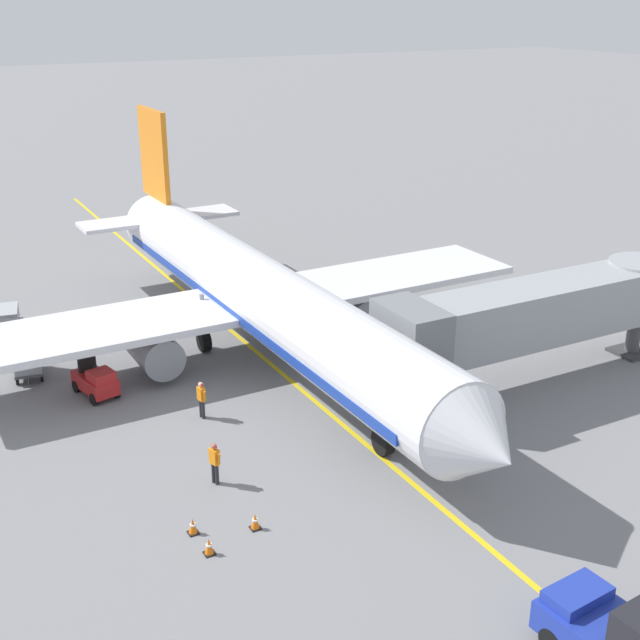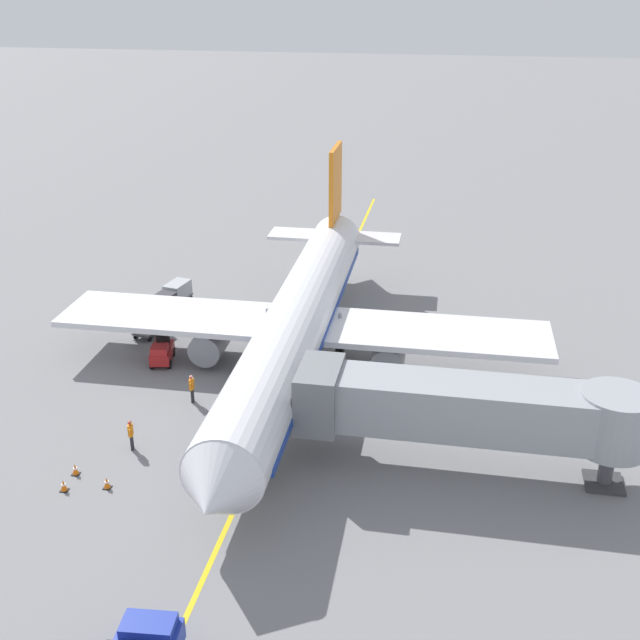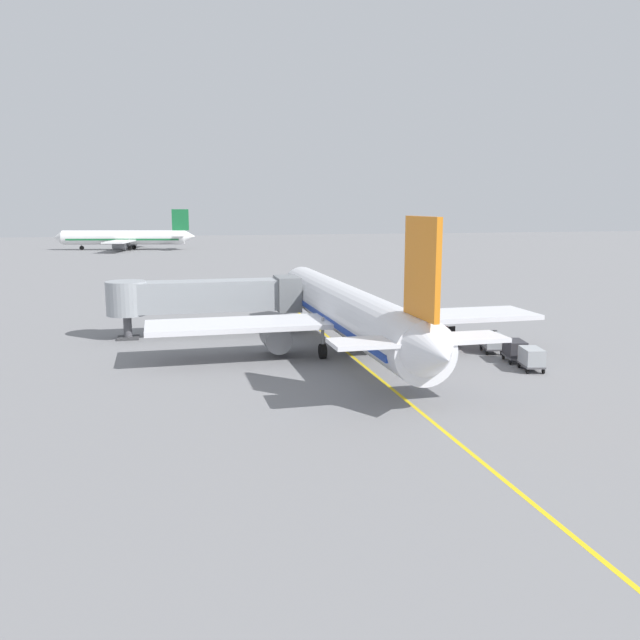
% 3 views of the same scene
% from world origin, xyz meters
% --- Properties ---
extents(ground_plane, '(400.00, 400.00, 0.00)m').
position_xyz_m(ground_plane, '(0.00, 0.00, 0.00)').
color(ground_plane, slate).
extents(gate_lead_in_line, '(0.24, 80.00, 0.01)m').
position_xyz_m(gate_lead_in_line, '(0.00, 0.00, 0.00)').
color(gate_lead_in_line, gold).
rests_on(gate_lead_in_line, ground).
extents(parked_airliner, '(30.07, 37.24, 10.63)m').
position_xyz_m(parked_airliner, '(-0.04, -0.31, 3.19)').
color(parked_airliner, silver).
rests_on(parked_airliner, ground).
extents(jet_bridge, '(16.45, 3.50, 4.98)m').
position_xyz_m(jet_bridge, '(-10.19, 8.74, 3.46)').
color(jet_bridge, '#93999E').
rests_on(jet_bridge, ground).
extents(baggage_tug_lead, '(1.74, 2.70, 1.62)m').
position_xyz_m(baggage_tug_lead, '(8.47, 0.51, 0.71)').
color(baggage_tug_lead, '#B21E1E').
rests_on(baggage_tug_lead, ground).
extents(baggage_cart_front, '(1.70, 2.98, 1.58)m').
position_xyz_m(baggage_cart_front, '(10.77, -3.13, 0.95)').
color(baggage_cart_front, '#4C4C51').
rests_on(baggage_cart_front, ground).
extents(baggage_cart_second_in_train, '(1.70, 2.98, 1.58)m').
position_xyz_m(baggage_cart_second_in_train, '(10.99, -6.24, 0.95)').
color(baggage_cart_second_in_train, '#4C4C51').
rests_on(baggage_cart_second_in_train, ground).
extents(baggage_cart_third_in_train, '(1.70, 2.98, 1.58)m').
position_xyz_m(baggage_cart_third_in_train, '(10.80, -8.85, 0.95)').
color(baggage_cart_third_in_train, '#4C4C51').
rests_on(baggage_cart_third_in_train, ground).
extents(ground_crew_wing_walker, '(0.34, 0.72, 1.69)m').
position_xyz_m(ground_crew_wing_walker, '(6.49, 9.98, 0.95)').
color(ground_crew_wing_walker, '#232328').
rests_on(ground_crew_wing_walker, ground).
extents(ground_crew_loader, '(0.29, 0.73, 1.69)m').
position_xyz_m(ground_crew_loader, '(5.02, 4.83, 0.95)').
color(ground_crew_loader, '#232328').
rests_on(ground_crew_loader, ground).
extents(safety_cone_nose_left, '(0.36, 0.36, 0.59)m').
position_xyz_m(safety_cone_nose_left, '(8.27, 13.86, 0.29)').
color(safety_cone_nose_left, black).
rests_on(safety_cone_nose_left, ground).
extents(safety_cone_nose_right, '(0.36, 0.36, 0.59)m').
position_xyz_m(safety_cone_nose_right, '(6.36, 13.30, 0.29)').
color(safety_cone_nose_right, black).
rests_on(safety_cone_nose_right, ground).
extents(safety_cone_wing_tip, '(0.36, 0.36, 0.59)m').
position_xyz_m(safety_cone_wing_tip, '(8.33, 12.54, 0.29)').
color(safety_cone_wing_tip, black).
rests_on(safety_cone_wing_tip, ground).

